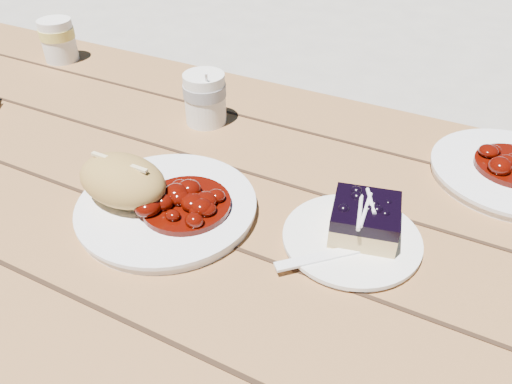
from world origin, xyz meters
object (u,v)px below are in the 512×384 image
at_px(picnic_table, 148,246).
at_px(blueberry_cake, 365,219).
at_px(bread_roll, 123,180).
at_px(dessert_plate, 351,239).
at_px(coffee_cup, 205,99).
at_px(main_plate, 167,208).
at_px(second_cup, 58,40).
at_px(second_plate, 511,173).

xyz_separation_m(picnic_table, blueberry_cake, (0.37, 0.02, 0.20)).
height_order(bread_roll, dessert_plate, bread_roll).
xyz_separation_m(dessert_plate, coffee_cup, (-0.34, 0.19, 0.04)).
xyz_separation_m(main_plate, second_cup, (-0.54, 0.35, 0.04)).
height_order(picnic_table, blueberry_cake, blueberry_cake).
height_order(blueberry_cake, second_plate, blueberry_cake).
height_order(main_plate, coffee_cup, coffee_cup).
xyz_separation_m(bread_roll, dessert_plate, (0.31, 0.08, -0.05)).
bearing_deg(main_plate, coffee_cup, 109.95).
bearing_deg(coffee_cup, blueberry_cake, -26.38).
distance_m(bread_roll, blueberry_cake, 0.33).
bearing_deg(coffee_cup, bread_roll, -82.40).
height_order(main_plate, blueberry_cake, blueberry_cake).
height_order(dessert_plate, second_cup, second_cup).
height_order(bread_roll, blueberry_cake, bread_roll).
bearing_deg(main_plate, bread_roll, -160.02).
bearing_deg(dessert_plate, bread_roll, -165.41).
bearing_deg(bread_roll, main_plate, 19.98).
relative_size(main_plate, coffee_cup, 2.68).
height_order(blueberry_cake, second_cup, second_cup).
height_order(picnic_table, second_cup, second_cup).
bearing_deg(blueberry_cake, main_plate, -177.04).
relative_size(coffee_cup, second_cup, 1.00).
distance_m(dessert_plate, second_cup, 0.85).
height_order(main_plate, dessert_plate, main_plate).
relative_size(blueberry_cake, coffee_cup, 1.10).
bearing_deg(coffee_cup, main_plate, -70.05).
bearing_deg(dessert_plate, second_cup, 160.26).
distance_m(bread_roll, dessert_plate, 0.32).
xyz_separation_m(main_plate, blueberry_cake, (0.26, 0.08, 0.03)).
bearing_deg(second_cup, bread_roll, -36.93).
bearing_deg(bread_roll, blueberry_cake, 16.66).
xyz_separation_m(dessert_plate, blueberry_cake, (0.01, 0.02, 0.03)).
bearing_deg(main_plate, picnic_table, 150.62).
bearing_deg(second_plate, picnic_table, -153.94).
xyz_separation_m(picnic_table, second_cup, (-0.44, 0.29, 0.21)).
height_order(coffee_cup, second_cup, same).
relative_size(picnic_table, bread_roll, 14.99).
xyz_separation_m(dessert_plate, second_cup, (-0.79, 0.29, 0.04)).
height_order(bread_roll, coffee_cup, coffee_cup).
xyz_separation_m(picnic_table, coffee_cup, (0.01, 0.19, 0.21)).
distance_m(main_plate, blueberry_cake, 0.28).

